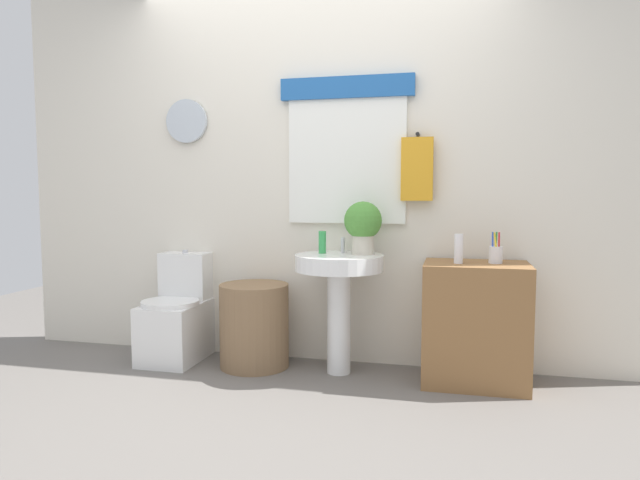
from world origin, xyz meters
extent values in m
plane|color=slate|center=(0.00, 0.00, 0.00)|extent=(8.00, 8.00, 0.00)
cube|color=silver|center=(0.00, 1.15, 1.30)|extent=(4.40, 0.10, 2.60)
cube|color=white|center=(0.19, 1.08, 1.35)|extent=(0.78, 0.03, 0.82)
cube|color=#235BA3|center=(0.19, 1.07, 1.82)|extent=(0.88, 0.04, 0.14)
cylinder|color=silver|center=(-0.95, 1.08, 1.64)|extent=(0.30, 0.03, 0.30)
cylinder|color=black|center=(0.65, 1.07, 1.51)|extent=(0.02, 0.06, 0.02)
cube|color=gold|center=(0.65, 1.05, 1.29)|extent=(0.20, 0.05, 0.40)
cube|color=white|center=(-0.95, 0.85, 0.20)|extent=(0.36, 0.50, 0.39)
cylinder|color=white|center=(-0.95, 0.79, 0.41)|extent=(0.38, 0.38, 0.03)
cube|color=white|center=(-0.95, 1.02, 0.56)|extent=(0.34, 0.18, 0.33)
cylinder|color=silver|center=(-0.95, 1.02, 0.73)|extent=(0.04, 0.04, 0.02)
cylinder|color=#846647|center=(-0.38, 0.85, 0.27)|extent=(0.45, 0.45, 0.55)
cylinder|color=white|center=(0.19, 0.85, 0.33)|extent=(0.15, 0.15, 0.66)
cylinder|color=white|center=(0.19, 0.85, 0.71)|extent=(0.56, 0.56, 0.10)
cylinder|color=silver|center=(0.19, 0.97, 0.81)|extent=(0.03, 0.03, 0.10)
cube|color=olive|center=(1.02, 0.85, 0.36)|extent=(0.61, 0.44, 0.73)
cylinder|color=green|center=(0.07, 0.90, 0.83)|extent=(0.05, 0.05, 0.14)
cylinder|color=beige|center=(0.33, 0.91, 0.82)|extent=(0.14, 0.14, 0.12)
sphere|color=#4C8E38|center=(0.33, 0.91, 0.97)|extent=(0.24, 0.24, 0.24)
cylinder|color=white|center=(0.92, 0.81, 0.81)|extent=(0.05, 0.05, 0.17)
cylinder|color=silver|center=(1.13, 0.87, 0.78)|extent=(0.08, 0.08, 0.10)
cylinder|color=red|center=(1.15, 0.87, 0.82)|extent=(0.01, 0.02, 0.18)
cylinder|color=green|center=(1.13, 0.89, 0.82)|extent=(0.02, 0.01, 0.18)
cylinder|color=blue|center=(1.11, 0.87, 0.82)|extent=(0.01, 0.03, 0.18)
cylinder|color=yellow|center=(1.13, 0.85, 0.82)|extent=(0.03, 0.01, 0.18)
camera|label=1|loc=(0.89, -2.57, 1.15)|focal=31.48mm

